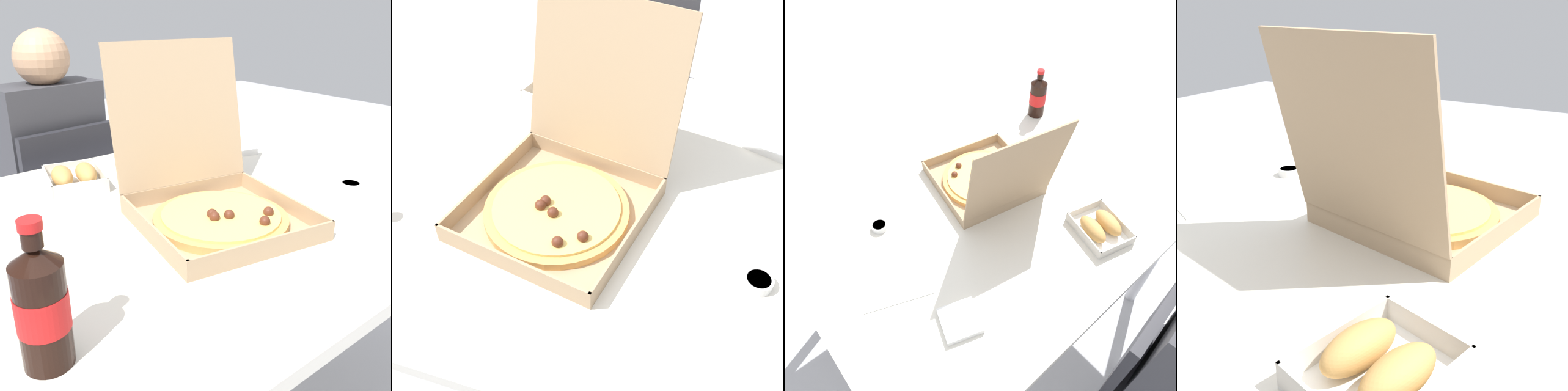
% 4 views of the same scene
% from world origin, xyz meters
% --- Properties ---
extents(ground_plane, '(10.00, 10.00, 0.00)m').
position_xyz_m(ground_plane, '(0.00, 0.00, 0.00)').
color(ground_plane, '#B2B2B7').
extents(dining_table, '(1.34, 1.05, 0.75)m').
position_xyz_m(dining_table, '(0.00, 0.00, 0.68)').
color(dining_table, silver).
rests_on(dining_table, ground_plane).
extents(chair, '(0.44, 0.44, 0.83)m').
position_xyz_m(chair, '(-0.11, 0.76, 0.48)').
color(chair, '#232328').
rests_on(chair, ground_plane).
extents(diner_person, '(0.38, 0.43, 1.15)m').
position_xyz_m(diner_person, '(-0.12, 0.82, 0.69)').
color(diner_person, '#333847').
rests_on(diner_person, ground_plane).
extents(pizza_box_open, '(0.43, 0.49, 0.39)m').
position_xyz_m(pizza_box_open, '(-0.07, -0.08, 0.81)').
color(pizza_box_open, tan).
rests_on(pizza_box_open, dining_table).
extents(bread_side_box, '(0.19, 0.22, 0.06)m').
position_xyz_m(bread_side_box, '(-0.23, 0.33, 0.78)').
color(bread_side_box, white).
rests_on(bread_side_box, dining_table).
extents(napkin_pile, '(0.14, 0.14, 0.02)m').
position_xyz_m(napkin_pile, '(0.34, 0.27, 0.76)').
color(napkin_pile, white).
rests_on(napkin_pile, dining_table).
extents(dipping_sauce_cup, '(0.06, 0.06, 0.02)m').
position_xyz_m(dipping_sauce_cup, '(0.34, -0.18, 0.76)').
color(dipping_sauce_cup, white).
rests_on(dipping_sauce_cup, dining_table).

